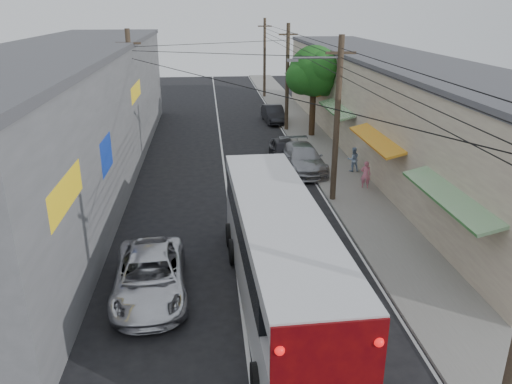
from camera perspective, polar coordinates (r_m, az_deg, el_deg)
sidewalk at (r=32.03m, az=7.99°, el=3.77°), size 3.00×80.00×0.12m
building_right at (r=34.48m, az=14.86°, el=9.78°), size 7.09×40.00×6.25m
building_left at (r=29.34m, az=-20.76°, el=8.32°), size 7.20×36.00×7.25m
utility_poles at (r=30.81m, az=1.99°, el=11.06°), size 11.80×45.28×8.00m
street_tree at (r=36.92m, az=6.75°, el=13.39°), size 4.40×4.00×6.60m
coach_bus at (r=16.07m, az=2.55°, el=-7.11°), size 3.02×11.92×3.41m
jeepney at (r=17.30m, az=-12.03°, el=-9.38°), size 2.73×5.33×1.44m
parked_suv at (r=29.57m, az=5.34°, el=3.87°), size 2.45×5.36×1.52m
parked_car_mid at (r=31.34m, az=3.22°, el=4.78°), size 1.67×4.10×1.39m
parked_car_far at (r=42.09m, az=2.02°, el=8.91°), size 1.76×4.33×1.40m
pedestrian_near at (r=26.91m, az=12.42°, el=1.96°), size 0.63×0.54×1.46m
pedestrian_far at (r=29.52m, az=11.05°, el=3.69°), size 0.72×0.58×1.43m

